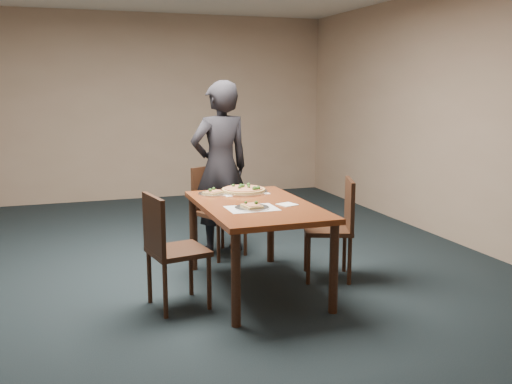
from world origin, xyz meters
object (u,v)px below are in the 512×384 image
object	(u,v)px
chair_left	(168,245)
pizza_pan	(244,190)
diner	(220,168)
dining_table	(256,214)
slice_plate_near	(252,207)
chair_right	(336,223)
slice_plate_far	(213,193)
chair_far	(215,205)

from	to	relation	value
chair_left	pizza_pan	bearing A→B (deg)	-60.21
chair_left	pizza_pan	size ratio (longest dim) A/B	2.04
diner	pizza_pan	xyz separation A→B (m)	(0.04, -0.67, -0.12)
chair_left	diner	bearing A→B (deg)	-40.58
dining_table	pizza_pan	world-z (taller)	pizza_pan
pizza_pan	slice_plate_near	distance (m)	0.71
chair_right	diner	world-z (taller)	diner
chair_right	diner	size ratio (longest dim) A/B	0.51
diner	pizza_pan	bearing A→B (deg)	82.28
dining_table	chair_left	distance (m)	0.81
chair_right	slice_plate_near	bearing A→B (deg)	-56.13
dining_table	slice_plate_far	xyz separation A→B (m)	(-0.23, 0.53, 0.10)
chair_far	chair_right	world-z (taller)	same
chair_far	diner	bearing A→B (deg)	17.66
dining_table	diner	world-z (taller)	diner
chair_far	chair_right	xyz separation A→B (m)	(0.83, -1.09, 0.00)
chair_left	slice_plate_far	distance (m)	0.93
dining_table	slice_plate_near	distance (m)	0.22
chair_far	diner	world-z (taller)	diner
pizza_pan	slice_plate_near	bearing A→B (deg)	-102.38
dining_table	chair_left	world-z (taller)	chair_left
dining_table	chair_left	size ratio (longest dim) A/B	1.65
chair_left	chair_right	size ratio (longest dim) A/B	1.00
chair_left	pizza_pan	xyz separation A→B (m)	(0.84, 0.71, 0.26)
dining_table	pizza_pan	distance (m)	0.54
slice_plate_near	pizza_pan	bearing A→B (deg)	77.62
chair_far	diner	distance (m)	0.39
diner	chair_far	bearing A→B (deg)	31.46
diner	slice_plate_far	xyz separation A→B (m)	(-0.25, -0.67, -0.13)
chair_left	pizza_pan	distance (m)	1.13
dining_table	diner	bearing A→B (deg)	88.98
chair_far	slice_plate_near	distance (m)	1.32
chair_far	slice_plate_far	world-z (taller)	chair_far
slice_plate_near	chair_far	bearing A→B (deg)	88.42
chair_left	chair_right	xyz separation A→B (m)	(1.56, 0.22, 0.00)
diner	slice_plate_far	world-z (taller)	diner
diner	pizza_pan	world-z (taller)	diner
diner	slice_plate_near	xyz separation A→B (m)	(-0.11, -1.36, -0.13)
chair_far	pizza_pan	xyz separation A→B (m)	(0.12, -0.60, 0.26)
pizza_pan	dining_table	bearing A→B (deg)	-96.57
chair_far	diner	size ratio (longest dim) A/B	0.51
chair_right	pizza_pan	bearing A→B (deg)	-103.76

